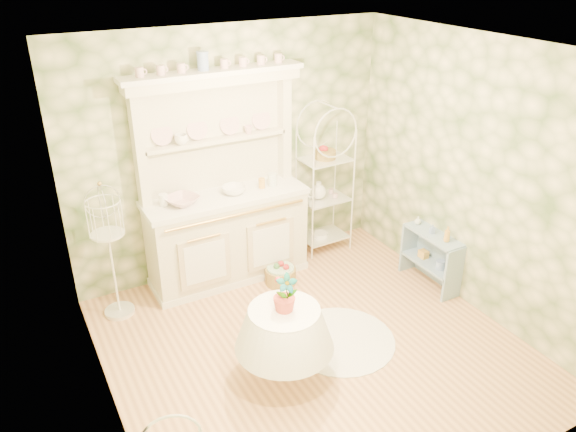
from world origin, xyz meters
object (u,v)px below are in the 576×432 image
kitchen_dresser (225,183)px  birdcage_stand (111,256)px  round_table (284,349)px  bakers_rack (325,177)px  side_shelf (431,260)px  floor_basket (281,274)px

kitchen_dresser → birdcage_stand: 1.36m
birdcage_stand → round_table: bearing=-57.9°
kitchen_dresser → bakers_rack: bearing=3.7°
bakers_rack → birdcage_stand: bakers_rack is taller
side_shelf → birdcage_stand: 3.34m
kitchen_dresser → round_table: bearing=-97.6°
side_shelf → birdcage_stand: birdcage_stand is taller
floor_basket → bakers_rack: bearing=29.7°
side_shelf → floor_basket: (-1.44, 0.79, -0.19)m
bakers_rack → round_table: 2.46m
kitchen_dresser → birdcage_stand: (-1.26, -0.11, -0.48)m
side_shelf → birdcage_stand: size_ratio=0.52×
birdcage_stand → floor_basket: birdcage_stand is taller
bakers_rack → round_table: bakers_rack is taller
bakers_rack → birdcage_stand: (-2.55, -0.19, -0.26)m
round_table → side_shelf: bearing=15.0°
bakers_rack → floor_basket: (-0.85, -0.48, -0.82)m
bakers_rack → floor_basket: bakers_rack is taller
bakers_rack → round_table: size_ratio=2.97×
side_shelf → round_table: size_ratio=1.11×
floor_basket → side_shelf: bearing=-28.7°
side_shelf → round_table: bearing=-171.4°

